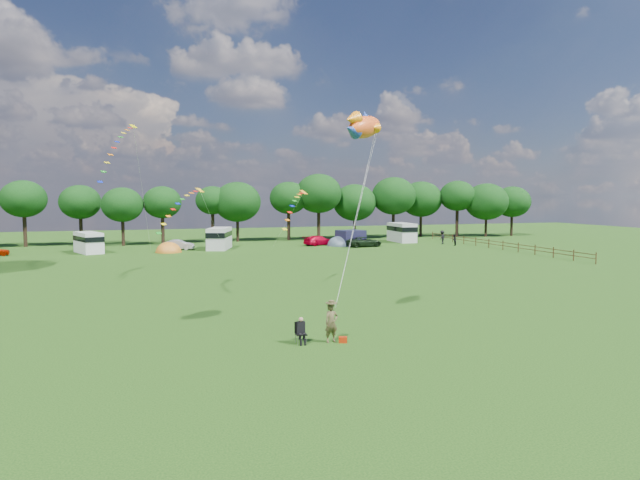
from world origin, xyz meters
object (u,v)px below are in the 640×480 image
object	(u,v)px
tent_greyblue	(340,246)
kite_flyer	(331,323)
tent_orange	(169,252)
fish_kite	(362,126)
walker_b	(442,237)
campervan_c	(219,238)
walker_a	(454,240)
camp_chair	(301,328)
car_c	(319,240)
car_b	(178,245)
campervan_d	(402,232)
car_d	(364,242)
campervan_b	(89,242)

from	to	relation	value
tent_greyblue	kite_flyer	xyz separation A→B (m)	(-16.54, -46.03, 0.90)
tent_orange	fish_kite	world-z (taller)	fish_kite
tent_orange	kite_flyer	world-z (taller)	kite_flyer
tent_orange	tent_greyblue	distance (m)	22.92
tent_orange	walker_b	bearing A→B (deg)	0.33
campervan_c	walker_a	xyz separation A→B (m)	(31.54, -4.62, -0.68)
tent_greyblue	camp_chair	world-z (taller)	tent_greyblue
campervan_c	car_c	bearing A→B (deg)	-66.91
car_b	campervan_d	world-z (taller)	campervan_d
kite_flyer	camp_chair	size ratio (longest dim) A/B	1.48
car_d	fish_kite	xyz separation A→B (m)	(-16.71, -41.24, 9.65)
campervan_c	kite_flyer	bearing A→B (deg)	-162.96
tent_greyblue	fish_kite	bearing A→B (deg)	-107.93
tent_orange	tent_greyblue	size ratio (longest dim) A/B	0.88
car_c	car_b	bearing A→B (deg)	69.33
campervan_d	fish_kite	xyz separation A→B (m)	(-25.04, -46.96, 8.81)
tent_greyblue	fish_kite	size ratio (longest dim) A/B	1.30
walker_b	fish_kite	bearing A→B (deg)	19.90
kite_flyer	car_d	bearing A→B (deg)	56.71
tent_greyblue	walker_b	world-z (taller)	walker_b
kite_flyer	fish_kite	xyz separation A→B (m)	(2.41, 2.37, 9.40)
car_d	walker_b	world-z (taller)	walker_b
tent_greyblue	car_d	bearing A→B (deg)	-42.92
car_d	fish_kite	size ratio (longest dim) A/B	1.61
car_b	walker_a	xyz separation A→B (m)	(36.64, -5.27, 0.16)
campervan_b	campervan_d	bearing A→B (deg)	-108.08
walker_a	car_d	bearing A→B (deg)	-54.48
car_c	kite_flyer	bearing A→B (deg)	140.64
car_b	car_c	xyz separation A→B (m)	(18.94, 0.79, 0.03)
campervan_c	car_d	bearing A→B (deg)	-80.35
walker_a	camp_chair	bearing A→B (deg)	6.43
campervan_b	tent_greyblue	world-z (taller)	campervan_b
campervan_d	tent_greyblue	size ratio (longest dim) A/B	1.45
car_d	camp_chair	bearing A→B (deg)	148.33
camp_chair	walker_b	xyz separation A→B (m)	(32.68, 43.86, 0.24)
car_c	campervan_b	distance (m)	29.44
campervan_c	campervan_b	bearing A→B (deg)	107.67
car_d	camp_chair	xyz separation A→B (m)	(-20.53, -43.38, 0.07)
car_d	tent_greyblue	size ratio (longest dim) A/B	1.24
campervan_d	campervan_b	bearing A→B (deg)	95.54
walker_b	car_b	bearing A→B (deg)	-39.65
tent_orange	walker_a	distance (m)	38.00
campervan_d	walker_a	bearing A→B (deg)	-150.83
tent_orange	camp_chair	xyz separation A→B (m)	(4.88, -43.64, 0.72)
campervan_c	kite_flyer	distance (m)	46.13
campervan_b	tent_orange	distance (m)	9.51
tent_orange	walker_b	size ratio (longest dim) A/B	1.78
campervan_b	tent_orange	world-z (taller)	campervan_b
car_c	walker_a	distance (m)	18.71
campervan_c	tent_greyblue	world-z (taller)	campervan_c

